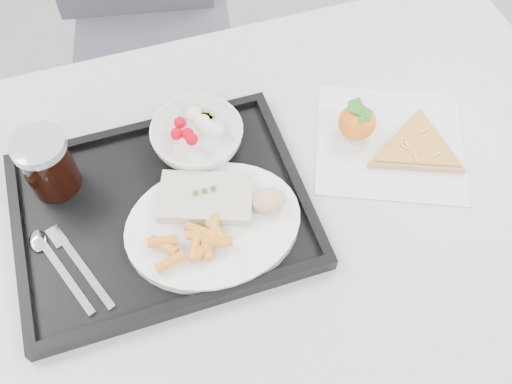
{
  "coord_description": "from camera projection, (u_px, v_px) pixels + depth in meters",
  "views": [
    {
      "loc": [
        -0.17,
        -0.17,
        1.53
      ],
      "look_at": [
        -0.02,
        0.3,
        0.77
      ],
      "focal_mm": 40.0,
      "sensor_mm": 36.0,
      "label": 1
    }
  ],
  "objects": [
    {
      "name": "table",
      "position": [
        265.0,
        217.0,
        0.98
      ],
      "size": [
        1.2,
        0.8,
        0.75
      ],
      "color": "#B7B7BA",
      "rests_on": "ground"
    },
    {
      "name": "chair",
      "position": [
        143.0,
        16.0,
        1.48
      ],
      "size": [
        0.49,
        0.49,
        0.93
      ],
      "color": "#3D3D46",
      "rests_on": "ground"
    },
    {
      "name": "tray",
      "position": [
        162.0,
        211.0,
        0.9
      ],
      "size": [
        0.45,
        0.35,
        0.03
      ],
      "color": "black",
      "rests_on": "table"
    },
    {
      "name": "dinner_plate",
      "position": [
        213.0,
        225.0,
        0.87
      ],
      "size": [
        0.27,
        0.27,
        0.02
      ],
      "color": "white",
      "rests_on": "tray"
    },
    {
      "name": "fish_fillet",
      "position": [
        206.0,
        198.0,
        0.87
      ],
      "size": [
        0.16,
        0.13,
        0.03
      ],
      "color": "beige",
      "rests_on": "dinner_plate"
    },
    {
      "name": "bread_roll",
      "position": [
        269.0,
        201.0,
        0.86
      ],
      "size": [
        0.05,
        0.05,
        0.03
      ],
      "color": "#CFBA80",
      "rests_on": "dinner_plate"
    },
    {
      "name": "salad_bowl",
      "position": [
        197.0,
        138.0,
        0.94
      ],
      "size": [
        0.15,
        0.15,
        0.05
      ],
      "color": "white",
      "rests_on": "tray"
    },
    {
      "name": "cola_glass",
      "position": [
        47.0,
        163.0,
        0.87
      ],
      "size": [
        0.08,
        0.08,
        0.11
      ],
      "color": "black",
      "rests_on": "tray"
    },
    {
      "name": "cutlery",
      "position": [
        61.0,
        259.0,
        0.84
      ],
      "size": [
        0.11,
        0.17,
        0.01
      ],
      "color": "silver",
      "rests_on": "tray"
    },
    {
      "name": "napkin",
      "position": [
        390.0,
        142.0,
        0.98
      ],
      "size": [
        0.33,
        0.32,
        0.0
      ],
      "color": "silver",
      "rests_on": "table"
    },
    {
      "name": "tangerine",
      "position": [
        357.0,
        122.0,
        0.96
      ],
      "size": [
        0.08,
        0.08,
        0.07
      ],
      "color": "orange",
      "rests_on": "napkin"
    },
    {
      "name": "pizza_slice",
      "position": [
        417.0,
        148.0,
        0.96
      ],
      "size": [
        0.2,
        0.2,
        0.02
      ],
      "color": "tan",
      "rests_on": "napkin"
    },
    {
      "name": "carrot_pile",
      "position": [
        196.0,
        242.0,
        0.83
      ],
      "size": [
        0.12,
        0.07,
        0.02
      ],
      "color": "orange",
      "rests_on": "dinner_plate"
    },
    {
      "name": "salad_contents",
      "position": [
        199.0,
        126.0,
        0.94
      ],
      "size": [
        0.09,
        0.08,
        0.03
      ],
      "color": "#C1000F",
      "rests_on": "salad_bowl"
    }
  ]
}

